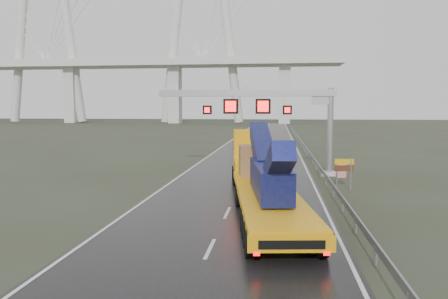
# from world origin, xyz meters

# --- Properties ---
(ground) EXTENTS (400.00, 400.00, 0.00)m
(ground) POSITION_xyz_m (0.00, 0.00, 0.00)
(ground) COLOR #2F3223
(ground) RESTS_ON ground
(road) EXTENTS (11.00, 200.00, 0.02)m
(road) POSITION_xyz_m (0.00, 40.00, 0.01)
(road) COLOR black
(road) RESTS_ON ground
(guardrail) EXTENTS (0.20, 140.00, 1.40)m
(guardrail) POSITION_xyz_m (6.10, 30.00, 0.70)
(guardrail) COLOR gray
(guardrail) RESTS_ON ground
(sign_gantry) EXTENTS (14.90, 1.20, 7.42)m
(sign_gantry) POSITION_xyz_m (2.10, 17.99, 5.61)
(sign_gantry) COLOR beige
(sign_gantry) RESTS_ON ground
(heavy_haul_truck) EXTENTS (5.52, 20.23, 4.71)m
(heavy_haul_truck) POSITION_xyz_m (1.55, 7.80, 1.82)
(heavy_haul_truck) COLOR gold
(heavy_haul_truck) RESTS_ON ground
(exit_sign_pair) EXTENTS (1.28, 0.15, 2.19)m
(exit_sign_pair) POSITION_xyz_m (7.10, 11.34, 1.53)
(exit_sign_pair) COLOR gray
(exit_sign_pair) RESTS_ON ground
(striped_barrier) EXTENTS (0.75, 0.49, 1.17)m
(striped_barrier) POSITION_xyz_m (7.74, 17.01, 0.59)
(striped_barrier) COLOR red
(striped_barrier) RESTS_ON ground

